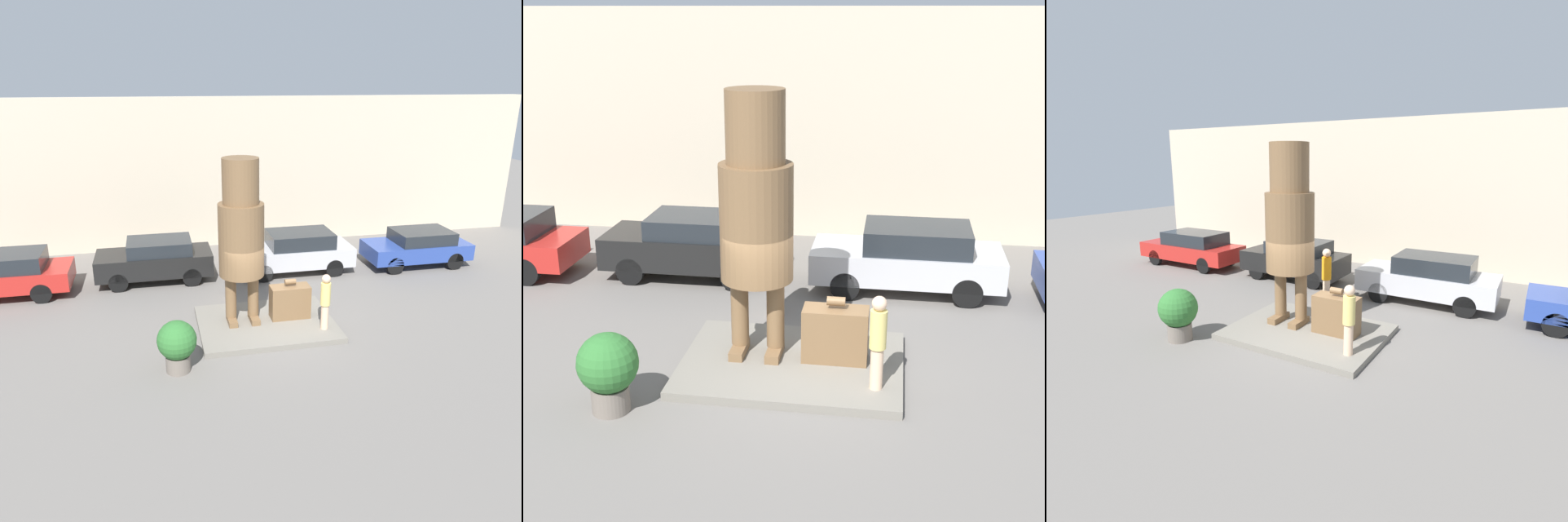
% 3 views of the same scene
% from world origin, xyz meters
% --- Properties ---
extents(ground_plane, '(60.00, 60.00, 0.00)m').
position_xyz_m(ground_plane, '(0.00, 0.00, 0.00)').
color(ground_plane, slate).
extents(pedestal, '(4.05, 3.06, 0.16)m').
position_xyz_m(pedestal, '(0.00, 0.00, 0.08)').
color(pedestal, slate).
rests_on(pedestal, ground_plane).
extents(building_backdrop, '(28.00, 0.60, 6.35)m').
position_xyz_m(building_backdrop, '(0.00, 8.54, 3.18)').
color(building_backdrop, beige).
rests_on(building_backdrop, ground_plane).
extents(statue_figure, '(1.32, 1.32, 4.87)m').
position_xyz_m(statue_figure, '(-0.69, 0.24, 3.01)').
color(statue_figure, brown).
rests_on(statue_figure, pedestal).
extents(giant_suitcase, '(1.19, 0.55, 1.24)m').
position_xyz_m(giant_suitcase, '(0.77, 0.16, 0.67)').
color(giant_suitcase, brown).
rests_on(giant_suitcase, pedestal).
extents(tourist, '(0.29, 0.29, 1.69)m').
position_xyz_m(tourist, '(1.56, -0.79, 1.08)').
color(tourist, beige).
rests_on(tourist, pedestal).
extents(parked_car_black, '(4.14, 1.75, 1.58)m').
position_xyz_m(parked_car_black, '(-3.14, 4.44, 0.84)').
color(parked_car_black, black).
rests_on(parked_car_black, ground_plane).
extents(parked_car_silver, '(4.38, 1.77, 1.59)m').
position_xyz_m(parked_car_silver, '(2.11, 4.28, 0.84)').
color(parked_car_silver, '#B7B7BC').
rests_on(parked_car_silver, ground_plane).
extents(planter_pot, '(1.01, 1.01, 1.38)m').
position_xyz_m(planter_pot, '(-2.74, -1.94, 0.78)').
color(planter_pot, '#70665B').
rests_on(planter_pot, ground_plane).
extents(worker_hivis, '(0.31, 0.31, 1.84)m').
position_xyz_m(worker_hivis, '(-0.74, 2.49, 1.01)').
color(worker_hivis, beige).
rests_on(worker_hivis, ground_plane).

